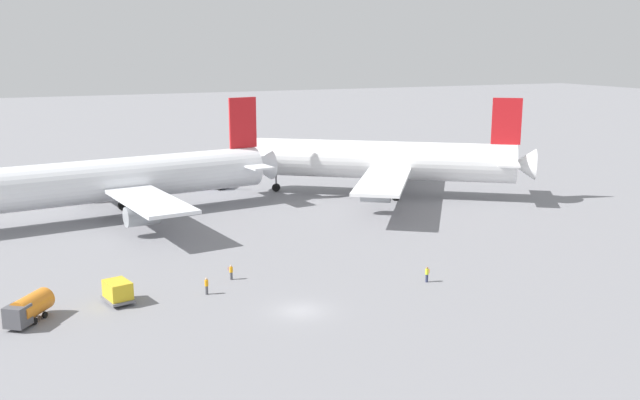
{
  "coord_description": "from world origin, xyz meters",
  "views": [
    {
      "loc": [
        -22.73,
        -56.45,
        23.58
      ],
      "look_at": [
        13.2,
        25.73,
        4.0
      ],
      "focal_mm": 39.92,
      "sensor_mm": 36.0,
      "label": 1
    }
  ],
  "objects_px": {
    "ground_crew_marshaller_foreground": "(231,272)",
    "ground_crew_wing_walker_right": "(427,274)",
    "ground_crew_ramp_agent_by_cones": "(207,286)",
    "airliner_at_gate_left": "(107,181)",
    "pushback_tug": "(211,182)",
    "gse_container_dolly_flat": "(118,291)",
    "gse_fuel_bowser_stubby": "(28,308)",
    "airliner_being_pushed": "(381,161)"
  },
  "relations": [
    {
      "from": "gse_fuel_bowser_stubby",
      "to": "gse_container_dolly_flat",
      "type": "distance_m",
      "value": 8.0
    },
    {
      "from": "airliner_at_gate_left",
      "to": "pushback_tug",
      "type": "relative_size",
      "value": 6.92
    },
    {
      "from": "airliner_at_gate_left",
      "to": "pushback_tug",
      "type": "xyz_separation_m",
      "value": [
        18.46,
        14.42,
        -4.03
      ]
    },
    {
      "from": "airliner_being_pushed",
      "to": "ground_crew_ramp_agent_by_cones",
      "type": "xyz_separation_m",
      "value": [
        -37.46,
        -34.07,
        -4.78
      ]
    },
    {
      "from": "ground_crew_wing_walker_right",
      "to": "airliner_at_gate_left",
      "type": "bearing_deg",
      "value": 121.87
    },
    {
      "from": "airliner_at_gate_left",
      "to": "airliner_being_pushed",
      "type": "height_order",
      "value": "airliner_at_gate_left"
    },
    {
      "from": "pushback_tug",
      "to": "airliner_being_pushed",
      "type": "bearing_deg",
      "value": -35.26
    },
    {
      "from": "gse_fuel_bowser_stubby",
      "to": "ground_crew_wing_walker_right",
      "type": "bearing_deg",
      "value": -6.9
    },
    {
      "from": "gse_fuel_bowser_stubby",
      "to": "ground_crew_ramp_agent_by_cones",
      "type": "relative_size",
      "value": 3.0
    },
    {
      "from": "ground_crew_marshaller_foreground",
      "to": "airliner_at_gate_left",
      "type": "bearing_deg",
      "value": 103.46
    },
    {
      "from": "pushback_tug",
      "to": "ground_crew_wing_walker_right",
      "type": "distance_m",
      "value": 56.5
    },
    {
      "from": "ground_crew_marshaller_foreground",
      "to": "airliner_being_pushed",
      "type": "bearing_deg",
      "value": 42.1
    },
    {
      "from": "airliner_being_pushed",
      "to": "pushback_tug",
      "type": "relative_size",
      "value": 5.63
    },
    {
      "from": "airliner_at_gate_left",
      "to": "ground_crew_wing_walker_right",
      "type": "distance_m",
      "value": 49.17
    },
    {
      "from": "gse_fuel_bowser_stubby",
      "to": "ground_crew_wing_walker_right",
      "type": "height_order",
      "value": "gse_fuel_bowser_stubby"
    },
    {
      "from": "pushback_tug",
      "to": "ground_crew_wing_walker_right",
      "type": "xyz_separation_m",
      "value": [
        7.4,
        -56.02,
        -0.32
      ]
    },
    {
      "from": "gse_fuel_bowser_stubby",
      "to": "ground_crew_wing_walker_right",
      "type": "xyz_separation_m",
      "value": [
        37.44,
        -4.53,
        -0.49
      ]
    },
    {
      "from": "airliner_at_gate_left",
      "to": "gse_fuel_bowser_stubby",
      "type": "distance_m",
      "value": 39.02
    },
    {
      "from": "gse_container_dolly_flat",
      "to": "pushback_tug",
      "type": "bearing_deg",
      "value": 65.88
    },
    {
      "from": "pushback_tug",
      "to": "ground_crew_marshaller_foreground",
      "type": "xyz_separation_m",
      "value": [
        -10.6,
        -47.28,
        -0.37
      ]
    },
    {
      "from": "pushback_tug",
      "to": "gse_fuel_bowser_stubby",
      "type": "xyz_separation_m",
      "value": [
        -30.04,
        -51.49,
        0.16
      ]
    },
    {
      "from": "gse_container_dolly_flat",
      "to": "ground_crew_marshaller_foreground",
      "type": "xyz_separation_m",
      "value": [
        11.65,
        2.4,
        -0.37
      ]
    },
    {
      "from": "ground_crew_wing_walker_right",
      "to": "pushback_tug",
      "type": "bearing_deg",
      "value": 97.53
    },
    {
      "from": "ground_crew_ramp_agent_by_cones",
      "to": "gse_fuel_bowser_stubby",
      "type": "bearing_deg",
      "value": -176.89
    },
    {
      "from": "ground_crew_ramp_agent_by_cones",
      "to": "ground_crew_wing_walker_right",
      "type": "relative_size",
      "value": 1.04
    },
    {
      "from": "airliner_at_gate_left",
      "to": "ground_crew_wing_walker_right",
      "type": "bearing_deg",
      "value": -58.13
    },
    {
      "from": "airliner_being_pushed",
      "to": "gse_fuel_bowser_stubby",
      "type": "height_order",
      "value": "airliner_being_pushed"
    },
    {
      "from": "gse_container_dolly_flat",
      "to": "ground_crew_wing_walker_right",
      "type": "height_order",
      "value": "gse_container_dolly_flat"
    },
    {
      "from": "ground_crew_marshaller_foreground",
      "to": "ground_crew_wing_walker_right",
      "type": "xyz_separation_m",
      "value": [
        18.0,
        -8.74,
        0.04
      ]
    },
    {
      "from": "gse_container_dolly_flat",
      "to": "ground_crew_ramp_agent_by_cones",
      "type": "bearing_deg",
      "value": -6.51
    },
    {
      "from": "airliner_at_gate_left",
      "to": "ground_crew_wing_walker_right",
      "type": "relative_size",
      "value": 31.89
    },
    {
      "from": "airliner_being_pushed",
      "to": "ground_crew_ramp_agent_by_cones",
      "type": "height_order",
      "value": "airliner_being_pushed"
    },
    {
      "from": "airliner_being_pushed",
      "to": "gse_fuel_bowser_stubby",
      "type": "distance_m",
      "value": 64.0
    },
    {
      "from": "pushback_tug",
      "to": "ground_crew_ramp_agent_by_cones",
      "type": "height_order",
      "value": "pushback_tug"
    },
    {
      "from": "pushback_tug",
      "to": "gse_container_dolly_flat",
      "type": "distance_m",
      "value": 54.44
    },
    {
      "from": "gse_fuel_bowser_stubby",
      "to": "airliner_being_pushed",
      "type": "bearing_deg",
      "value": 33.17
    },
    {
      "from": "airliner_being_pushed",
      "to": "gse_container_dolly_flat",
      "type": "distance_m",
      "value": 56.59
    },
    {
      "from": "pushback_tug",
      "to": "ground_crew_wing_walker_right",
      "type": "bearing_deg",
      "value": -82.47
    },
    {
      "from": "airliner_at_gate_left",
      "to": "ground_crew_marshaller_foreground",
      "type": "xyz_separation_m",
      "value": [
        7.86,
        -32.86,
        -4.39
      ]
    },
    {
      "from": "ground_crew_marshaller_foreground",
      "to": "ground_crew_wing_walker_right",
      "type": "bearing_deg",
      "value": -25.89
    },
    {
      "from": "airliner_being_pushed",
      "to": "pushback_tug",
      "type": "distance_m",
      "value": 29.02
    },
    {
      "from": "ground_crew_ramp_agent_by_cones",
      "to": "ground_crew_wing_walker_right",
      "type": "xyz_separation_m",
      "value": [
        21.46,
        -5.4,
        -0.03
      ]
    }
  ]
}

